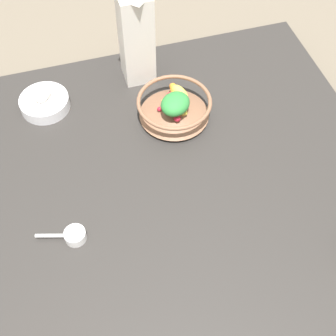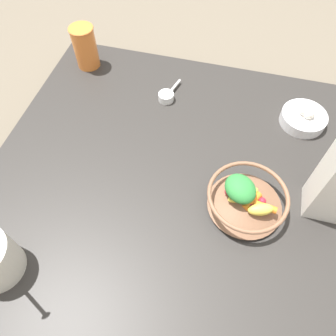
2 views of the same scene
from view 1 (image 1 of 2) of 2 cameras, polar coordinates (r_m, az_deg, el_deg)
ground_plane at (r=1.15m, az=2.16°, el=-2.62°), size 6.00×6.00×0.00m
countertop at (r=1.13m, az=2.19°, el=-1.99°), size 0.96×0.96×0.05m
fruit_bowl at (r=1.20m, az=0.79°, el=7.51°), size 0.19×0.19×0.09m
milk_carton at (r=1.24m, az=-3.95°, el=16.39°), size 0.08×0.08×0.30m
measuring_scoop at (r=1.04m, az=-11.45°, el=-8.07°), size 0.11×0.05×0.02m
garlic_bowl at (r=1.28m, az=-14.83°, el=7.79°), size 0.13×0.13×0.06m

